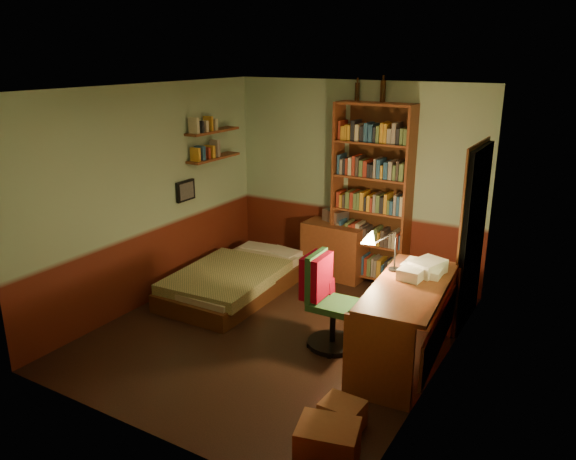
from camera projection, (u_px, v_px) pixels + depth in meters
The scene contains 24 objects.
floor at pixel (276, 332), 6.18m from camera, with size 3.50×4.00×0.02m, color black.
ceiling at pixel (275, 87), 5.38m from camera, with size 3.50×4.00×0.02m, color silver.
wall_back at pixel (356, 181), 7.43m from camera, with size 3.50×0.02×2.60m, color #8DA986.
wall_left at pixel (149, 196), 6.63m from camera, with size 0.02×4.00×2.60m, color #8DA986.
wall_right at pixel (446, 247), 4.92m from camera, with size 0.02×4.00×2.60m, color #8DA986.
wall_front at pixel (132, 284), 4.13m from camera, with size 3.50×0.02×2.60m, color #8DA986.
doorway at pixel (473, 238), 6.10m from camera, with size 0.06×0.90×2.00m, color black.
door_trim at pixel (470, 237), 6.12m from camera, with size 0.02×0.98×2.08m, color #432310.
bed at pixel (235, 271), 7.09m from camera, with size 1.05×1.97×0.58m, color olive.
dresser at pixel (335, 250), 7.59m from camera, with size 0.84×0.42×0.74m, color brown.
mini_stereo at pixel (335, 215), 7.58m from camera, with size 0.29×0.23×0.16m, color #B2B2B7.
bookshelf at pixel (372, 196), 7.19m from camera, with size 1.00×0.31×2.34m, color brown.
bottle_left at pixel (357, 92), 7.03m from camera, with size 0.06×0.06×0.22m, color black.
bottle_right at pixel (383, 91), 6.86m from camera, with size 0.07×0.07×0.26m, color black.
desk at pixel (407, 325), 5.41m from camera, with size 0.65×1.57×0.84m, color brown.
paper_stack at pixel (428, 267), 5.53m from camera, with size 0.25×0.34×0.14m, color silver.
desk_lamp at pixel (396, 240), 5.53m from camera, with size 0.19×0.19×0.64m, color black.
office_chair at pixel (333, 297), 5.70m from camera, with size 0.55×0.49×1.11m, color #265429.
red_jacket at pixel (328, 219), 5.64m from camera, with size 0.21×0.38×0.45m, color maroon.
wall_shelf_lower at pixel (214, 158), 7.39m from camera, with size 0.20×0.90×0.03m, color brown.
wall_shelf_upper at pixel (213, 131), 7.28m from camera, with size 0.20×0.90×0.03m, color brown.
framed_picture at pixel (186, 191), 7.12m from camera, with size 0.04×0.32×0.26m, color black.
cardboard_box_a at pixel (328, 445), 4.13m from camera, with size 0.44×0.36×0.33m, color brown.
cardboard_box_b at pixel (342, 415), 4.56m from camera, with size 0.33×0.27×0.23m, color brown.
Camera 1 is at (2.93, -4.71, 2.93)m, focal length 35.00 mm.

